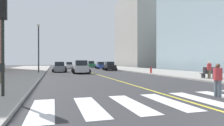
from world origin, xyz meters
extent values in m
cube|color=#9E9B93|center=(12.20, 20.00, 0.07)|extent=(10.00, 120.00, 0.15)
cube|color=silver|center=(-6.30, 4.00, 0.01)|extent=(0.90, 4.00, 0.01)
cube|color=silver|center=(-4.50, 4.00, 0.01)|extent=(0.90, 4.00, 0.01)
cube|color=silver|center=(-2.70, 4.00, 0.01)|extent=(0.90, 4.00, 0.01)
cube|color=silver|center=(-0.90, 4.00, 0.01)|extent=(0.90, 4.00, 0.01)
cube|color=silver|center=(0.90, 4.00, 0.01)|extent=(0.90, 4.00, 0.01)
cube|color=yellow|center=(0.00, 40.00, 0.01)|extent=(0.16, 80.00, 0.01)
cube|color=#9E9B93|center=(28.16, 64.73, 13.10)|extent=(18.00, 24.00, 26.21)
cube|color=silver|center=(-1.99, 50.81, 0.63)|extent=(1.84, 3.91, 0.83)
cube|color=#1E2328|center=(-1.98, 50.58, 1.38)|extent=(1.52, 1.97, 0.70)
cylinder|color=black|center=(-1.12, 52.03, 0.31)|extent=(0.63, 0.22, 0.63)
cylinder|color=black|center=(-2.91, 51.98, 0.31)|extent=(0.63, 0.22, 0.63)
cylinder|color=black|center=(-1.06, 49.63, 0.31)|extent=(0.63, 0.22, 0.63)
cylinder|color=black|center=(-2.85, 49.59, 0.31)|extent=(0.63, 0.22, 0.63)
cube|color=black|center=(5.14, 34.99, 0.67)|extent=(2.04, 4.17, 0.88)
cube|color=#1E2328|center=(5.15, 35.23, 1.46)|extent=(1.65, 2.12, 0.74)
cylinder|color=black|center=(4.14, 33.77, 0.33)|extent=(0.67, 0.25, 0.66)
cylinder|color=black|center=(6.03, 33.68, 0.33)|extent=(0.67, 0.25, 0.66)
cylinder|color=black|center=(4.26, 36.30, 0.33)|extent=(0.67, 0.25, 0.66)
cylinder|color=black|center=(6.15, 36.21, 0.33)|extent=(0.67, 0.25, 0.66)
cube|color=#B7B7BC|center=(-1.89, 26.74, 0.74)|extent=(2.23, 4.61, 0.97)
cube|color=#1E2328|center=(-1.90, 26.47, 1.61)|extent=(1.81, 2.33, 0.82)
cylinder|color=black|center=(-0.78, 28.10, 0.37)|extent=(0.74, 0.27, 0.73)
cylinder|color=black|center=(-2.87, 28.19, 0.37)|extent=(0.74, 0.27, 0.73)
cylinder|color=black|center=(-0.90, 25.30, 0.37)|extent=(0.74, 0.27, 0.73)
cylinder|color=black|center=(-2.99, 25.38, 0.37)|extent=(0.74, 0.27, 0.73)
cube|color=#2D479E|center=(5.48, 44.65, 0.65)|extent=(1.86, 4.02, 0.86)
cube|color=#1E2328|center=(5.49, 44.88, 1.42)|extent=(1.55, 2.02, 0.72)
cylinder|color=black|center=(4.54, 43.42, 0.32)|extent=(0.65, 0.22, 0.65)
cylinder|color=black|center=(6.39, 43.39, 0.32)|extent=(0.65, 0.22, 0.65)
cylinder|color=black|center=(4.58, 45.90, 0.32)|extent=(0.65, 0.22, 0.65)
cylinder|color=black|center=(6.42, 45.87, 0.32)|extent=(0.65, 0.22, 0.65)
cube|color=#236B42|center=(5.43, 57.83, 0.74)|extent=(2.11, 4.57, 0.97)
cube|color=#1E2328|center=(5.43, 58.10, 1.62)|extent=(1.76, 2.29, 0.82)
cylinder|color=black|center=(4.36, 56.43, 0.37)|extent=(0.74, 0.25, 0.74)
cylinder|color=black|center=(6.46, 56.41, 0.37)|extent=(0.74, 0.25, 0.74)
cylinder|color=black|center=(4.39, 59.25, 0.37)|extent=(0.74, 0.25, 0.74)
cylinder|color=black|center=(6.49, 59.23, 0.37)|extent=(0.74, 0.25, 0.74)
cube|color=slate|center=(-4.94, 31.44, 0.66)|extent=(1.99, 4.10, 0.86)
cube|color=#1E2328|center=(-4.95, 31.20, 1.44)|extent=(1.62, 2.08, 0.73)
cylinder|color=black|center=(-3.96, 32.65, 0.33)|extent=(0.66, 0.24, 0.65)
cylinder|color=black|center=(-5.82, 32.72, 0.33)|extent=(0.66, 0.24, 0.65)
cylinder|color=black|center=(-4.07, 30.15, 0.33)|extent=(0.66, 0.24, 0.65)
cylinder|color=black|center=(-5.93, 30.23, 0.33)|extent=(0.66, 0.24, 0.65)
cylinder|color=black|center=(-8.26, 6.77, 2.01)|extent=(0.14, 0.14, 3.72)
cube|color=black|center=(-8.26, 6.77, 4.37)|extent=(0.36, 0.28, 1.00)
sphere|color=red|center=(-8.26, 6.95, 4.67)|extent=(0.18, 0.18, 0.18)
sphere|color=orange|center=(-8.26, 6.95, 4.37)|extent=(0.18, 0.18, 0.18)
sphere|color=green|center=(-8.26, 6.95, 4.07)|extent=(0.18, 0.18, 0.18)
cube|color=#47474C|center=(9.38, 12.59, 0.63)|extent=(1.82, 0.64, 0.08)
cube|color=#47474C|center=(9.37, 12.36, 0.97)|extent=(1.80, 0.15, 0.60)
cube|color=#2D2D33|center=(8.71, 12.63, 0.37)|extent=(0.12, 0.48, 0.44)
cube|color=#2D2D33|center=(10.06, 12.56, 0.37)|extent=(0.12, 0.48, 0.44)
cylinder|color=slate|center=(2.24, 4.39, 0.43)|extent=(0.20, 0.20, 0.85)
cylinder|color=slate|center=(2.30, 4.22, 0.43)|extent=(0.20, 0.20, 0.85)
cylinder|color=#B23338|center=(2.27, 4.31, 1.18)|extent=(0.43, 0.43, 0.64)
sphere|color=brown|center=(2.27, 4.31, 1.61)|extent=(0.23, 0.23, 0.23)
cylinder|color=brown|center=(8.89, 11.96, 0.57)|extent=(0.19, 0.19, 0.84)
cylinder|color=brown|center=(8.95, 12.13, 0.57)|extent=(0.19, 0.19, 0.84)
cylinder|color=#B23338|center=(8.92, 12.04, 1.31)|extent=(0.42, 0.42, 0.63)
sphere|color=beige|center=(8.92, 12.04, 1.74)|extent=(0.23, 0.23, 0.23)
cylinder|color=brown|center=(-9.89, 13.26, 0.59)|extent=(0.20, 0.20, 0.88)
cylinder|color=brown|center=(-9.73, 13.35, 0.59)|extent=(0.20, 0.20, 0.88)
cylinder|color=#2D2D33|center=(-9.81, 13.31, 1.36)|extent=(0.44, 0.44, 0.66)
sphere|color=tan|center=(-9.81, 13.31, 1.81)|extent=(0.24, 0.24, 0.24)
cylinder|color=red|center=(7.74, 22.01, 0.50)|extent=(0.26, 0.26, 0.70)
sphere|color=red|center=(7.74, 22.01, 0.93)|extent=(0.22, 0.22, 0.22)
cylinder|color=#38383D|center=(-8.15, 28.31, 3.75)|extent=(0.20, 0.20, 7.19)
sphere|color=silver|center=(-8.15, 28.31, 7.49)|extent=(0.44, 0.44, 0.44)
camera|label=1|loc=(-5.87, -3.87, 1.82)|focal=31.47mm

